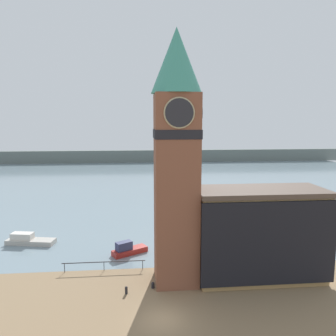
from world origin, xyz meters
name	(u,v)px	position (x,y,z in m)	size (l,w,h in m)	color
ground_plane	(163,320)	(0.00, 0.00, 0.00)	(160.00, 160.00, 0.00)	#846B4C
water	(145,179)	(0.00, 70.18, 0.00)	(160.00, 120.00, 0.00)	gray
far_shoreline	(143,156)	(0.00, 110.18, 2.50)	(180.00, 3.00, 5.00)	slate
pier_railing	(104,263)	(-5.96, 9.93, 0.94)	(9.40, 0.08, 1.09)	#232328
clock_tower	(176,153)	(1.94, 6.88, 13.77)	(5.04, 5.04, 25.93)	brown
pier_building	(260,234)	(10.99, 6.85, 4.94)	(13.83, 6.00, 9.83)	#A88451
boat_near	(128,249)	(-3.38, 14.44, 0.63)	(4.71, 3.56, 1.76)	maroon
boat_far	(28,240)	(-17.26, 19.28, 0.56)	(6.86, 3.08, 1.55)	#B7B2A8
mooring_bollard_near	(153,285)	(-0.59, 5.50, 0.34)	(0.34, 0.34, 0.64)	black
mooring_bollard_far	(126,290)	(-3.26, 4.63, 0.42)	(0.28, 0.28, 0.77)	black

